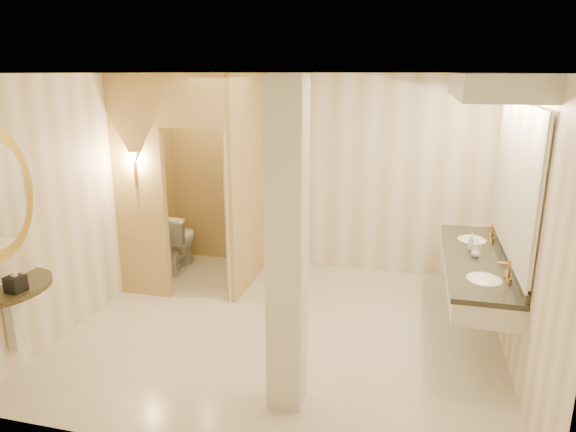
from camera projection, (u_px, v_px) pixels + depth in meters
name	position (u px, v px, depth m)	size (l,w,h in m)	color
floor	(285.00, 329.00, 5.60)	(4.50, 4.50, 0.00)	beige
ceiling	(284.00, 73.00, 4.87)	(4.50, 4.50, 0.00)	silver
wall_back	(321.00, 174.00, 7.10)	(4.50, 0.02, 2.70)	white
wall_front	(208.00, 287.00, 3.36)	(4.50, 0.02, 2.70)	white
wall_left	(91.00, 198.00, 5.76)	(0.02, 4.00, 2.70)	white
wall_right	(522.00, 226.00, 4.70)	(0.02, 4.00, 2.70)	white
toilet_closet	(218.00, 182.00, 6.39)	(1.50, 1.55, 2.70)	tan
wall_sconce	(134.00, 159.00, 5.98)	(0.14, 0.14, 0.42)	#B47839
vanity	(488.00, 186.00, 5.07)	(0.75, 2.40, 2.09)	silver
pillar	(287.00, 251.00, 4.03)	(0.29, 0.29, 2.70)	silver
tissue_box	(16.00, 284.00, 4.43)	(0.14, 0.14, 0.14)	black
toilet	(177.00, 240.00, 7.28)	(0.46, 0.80, 0.81)	white
soap_bottle_a	(477.00, 246.00, 5.38)	(0.07, 0.07, 0.15)	beige
soap_bottle_b	(476.00, 252.00, 5.25)	(0.08, 0.08, 0.11)	silver
soap_bottle_c	(472.00, 241.00, 5.47)	(0.07, 0.07, 0.18)	#C6B28C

